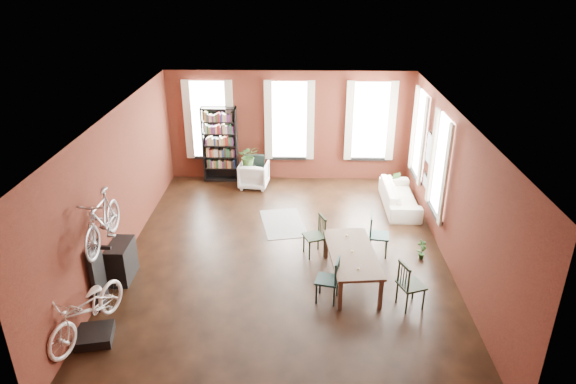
{
  "coord_description": "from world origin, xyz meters",
  "views": [
    {
      "loc": [
        0.33,
        -9.7,
        5.98
      ],
      "look_at": [
        0.06,
        0.6,
        1.3
      ],
      "focal_mm": 32.0,
      "sensor_mm": 36.0,
      "label": 1
    }
  ],
  "objects_px": {
    "bookshelf": "(220,145)",
    "plant_stand": "(250,176)",
    "console_table": "(122,261)",
    "bicycle_floor": "(83,288)",
    "dining_chair_d": "(379,235)",
    "white_armchair": "(254,174)",
    "bike_trainer": "(95,336)",
    "dining_chair_a": "(327,280)",
    "dining_chair_c": "(411,285)",
    "cream_sofa": "(400,193)",
    "dining_table": "(351,267)",
    "dining_chair_b": "(314,236)"
  },
  "relations": [
    {
      "from": "bike_trainer",
      "to": "bookshelf",
      "type": "bearing_deg",
      "value": 80.59
    },
    {
      "from": "dining_chair_a",
      "to": "bookshelf",
      "type": "height_order",
      "value": "bookshelf"
    },
    {
      "from": "dining_table",
      "to": "dining_chair_a",
      "type": "xyz_separation_m",
      "value": [
        -0.52,
        -0.65,
        0.12
      ]
    },
    {
      "from": "bookshelf",
      "to": "white_armchair",
      "type": "height_order",
      "value": "bookshelf"
    },
    {
      "from": "bookshelf",
      "to": "bicycle_floor",
      "type": "height_order",
      "value": "bookshelf"
    },
    {
      "from": "dining_chair_b",
      "to": "white_armchair",
      "type": "distance_m",
      "value": 4.05
    },
    {
      "from": "dining_table",
      "to": "cream_sofa",
      "type": "bearing_deg",
      "value": 60.2
    },
    {
      "from": "white_armchair",
      "to": "dining_chair_c",
      "type": "bearing_deg",
      "value": 128.16
    },
    {
      "from": "dining_chair_b",
      "to": "bike_trainer",
      "type": "bearing_deg",
      "value": -73.33
    },
    {
      "from": "bike_trainer",
      "to": "dining_chair_b",
      "type": "bearing_deg",
      "value": 37.33
    },
    {
      "from": "dining_table",
      "to": "plant_stand",
      "type": "height_order",
      "value": "dining_table"
    },
    {
      "from": "dining_chair_c",
      "to": "bookshelf",
      "type": "bearing_deg",
      "value": 16.11
    },
    {
      "from": "white_armchair",
      "to": "console_table",
      "type": "xyz_separation_m",
      "value": [
        -2.28,
        -4.72,
        -0.0
      ]
    },
    {
      "from": "bookshelf",
      "to": "plant_stand",
      "type": "bearing_deg",
      "value": -28.99
    },
    {
      "from": "dining_chair_c",
      "to": "console_table",
      "type": "relative_size",
      "value": 1.19
    },
    {
      "from": "dining_chair_d",
      "to": "bookshelf",
      "type": "distance_m",
      "value": 5.82
    },
    {
      "from": "dining_chair_d",
      "to": "console_table",
      "type": "distance_m",
      "value": 5.45
    },
    {
      "from": "bookshelf",
      "to": "console_table",
      "type": "bearing_deg",
      "value": -103.83
    },
    {
      "from": "white_armchair",
      "to": "cream_sofa",
      "type": "distance_m",
      "value": 4.14
    },
    {
      "from": "bike_trainer",
      "to": "console_table",
      "type": "bearing_deg",
      "value": 93.18
    },
    {
      "from": "dining_chair_b",
      "to": "plant_stand",
      "type": "bearing_deg",
      "value": -175.19
    },
    {
      "from": "bicycle_floor",
      "to": "plant_stand",
      "type": "bearing_deg",
      "value": 89.62
    },
    {
      "from": "dining_table",
      "to": "bookshelf",
      "type": "xyz_separation_m",
      "value": [
        -3.38,
        5.19,
        0.76
      ]
    },
    {
      "from": "dining_chair_c",
      "to": "plant_stand",
      "type": "relative_size",
      "value": 1.47
    },
    {
      "from": "dining_chair_a",
      "to": "white_armchair",
      "type": "height_order",
      "value": "dining_chair_a"
    },
    {
      "from": "bike_trainer",
      "to": "white_armchair",
      "type": "bearing_deg",
      "value": 71.81
    },
    {
      "from": "dining_table",
      "to": "cream_sofa",
      "type": "distance_m",
      "value": 3.83
    },
    {
      "from": "dining_chair_a",
      "to": "bike_trainer",
      "type": "distance_m",
      "value": 4.24
    },
    {
      "from": "cream_sofa",
      "to": "white_armchair",
      "type": "bearing_deg",
      "value": 72.81
    },
    {
      "from": "bookshelf",
      "to": "bike_trainer",
      "type": "bearing_deg",
      "value": -99.41
    },
    {
      "from": "dining_chair_d",
      "to": "console_table",
      "type": "height_order",
      "value": "dining_chair_d"
    },
    {
      "from": "dining_chair_c",
      "to": "bookshelf",
      "type": "height_order",
      "value": "bookshelf"
    },
    {
      "from": "bookshelf",
      "to": "cream_sofa",
      "type": "bearing_deg",
      "value": -18.95
    },
    {
      "from": "dining_chair_b",
      "to": "cream_sofa",
      "type": "relative_size",
      "value": 0.44
    },
    {
      "from": "console_table",
      "to": "cream_sofa",
      "type": "bearing_deg",
      "value": 29.33
    },
    {
      "from": "dining_table",
      "to": "white_armchair",
      "type": "xyz_separation_m",
      "value": [
        -2.38,
        4.71,
        0.07
      ]
    },
    {
      "from": "white_armchair",
      "to": "plant_stand",
      "type": "distance_m",
      "value": 0.14
    },
    {
      "from": "dining_chair_a",
      "to": "bicycle_floor",
      "type": "height_order",
      "value": "bicycle_floor"
    },
    {
      "from": "white_armchair",
      "to": "dining_chair_b",
      "type": "bearing_deg",
      "value": 120.42
    },
    {
      "from": "white_armchair",
      "to": "bicycle_floor",
      "type": "bearing_deg",
      "value": 78.13
    },
    {
      "from": "dining_chair_a",
      "to": "dining_table",
      "type": "bearing_deg",
      "value": 154.97
    },
    {
      "from": "dining_chair_c",
      "to": "dining_chair_d",
      "type": "bearing_deg",
      "value": -9.79
    },
    {
      "from": "dining_chair_c",
      "to": "cream_sofa",
      "type": "distance_m",
      "value": 4.33
    },
    {
      "from": "bike_trainer",
      "to": "cream_sofa",
      "type": "bearing_deg",
      "value": 41.36
    },
    {
      "from": "white_armchair",
      "to": "console_table",
      "type": "relative_size",
      "value": 1.01
    },
    {
      "from": "dining_table",
      "to": "bicycle_floor",
      "type": "relative_size",
      "value": 1.07
    },
    {
      "from": "console_table",
      "to": "bookshelf",
      "type": "bearing_deg",
      "value": 76.17
    },
    {
      "from": "bookshelf",
      "to": "bicycle_floor",
      "type": "bearing_deg",
      "value": -99.56
    },
    {
      "from": "bike_trainer",
      "to": "console_table",
      "type": "xyz_separation_m",
      "value": [
        -0.1,
        1.89,
        0.31
      ]
    },
    {
      "from": "console_table",
      "to": "bicycle_floor",
      "type": "height_order",
      "value": "bicycle_floor"
    }
  ]
}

